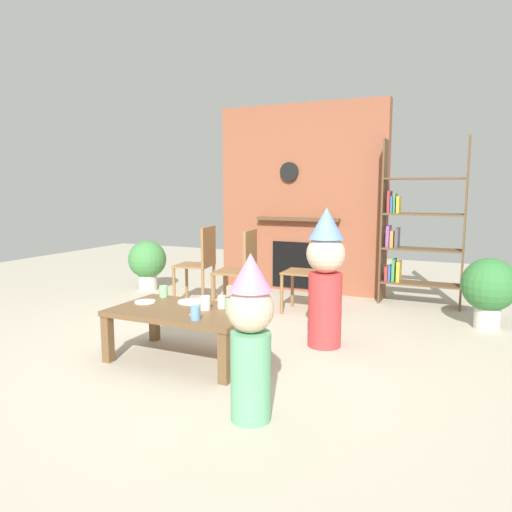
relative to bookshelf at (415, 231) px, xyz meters
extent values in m
plane|color=#BCB29E|center=(-1.23, -2.40, -0.86)|extent=(12.00, 12.00, 0.00)
cube|color=#935138|center=(-1.44, 0.20, 0.34)|extent=(2.20, 0.18, 2.40)
cube|color=black|center=(-1.44, 0.10, -0.51)|extent=(0.70, 0.02, 0.60)
cube|color=brown|center=(-1.44, 0.06, 0.09)|extent=(1.10, 0.10, 0.04)
cylinder|color=black|center=(-1.57, 0.08, 0.69)|extent=(0.24, 0.04, 0.24)
cube|color=brown|center=(-0.36, 0.00, 0.09)|extent=(0.02, 0.28, 1.90)
cube|color=brown|center=(0.52, 0.00, 0.09)|extent=(0.02, 0.28, 1.90)
cube|color=brown|center=(0.08, 0.00, -0.61)|extent=(0.86, 0.28, 0.02)
cube|color=brown|center=(0.08, 0.00, -0.21)|extent=(0.86, 0.28, 0.02)
cube|color=brown|center=(0.08, 0.00, 0.19)|extent=(0.86, 0.28, 0.02)
cube|color=brown|center=(0.08, 0.00, 0.59)|extent=(0.86, 0.28, 0.02)
cube|color=#B23333|center=(-0.29, 0.00, -0.51)|extent=(0.03, 0.20, 0.17)
cube|color=#3359A5|center=(-0.25, 0.00, -0.50)|extent=(0.03, 0.20, 0.19)
cube|color=#3F8C4C|center=(-0.21, 0.00, -0.47)|extent=(0.03, 0.20, 0.26)
cube|color=gold|center=(-0.16, 0.00, -0.48)|extent=(0.04, 0.20, 0.23)
cube|color=#8C4C99|center=(-0.29, 0.00, -0.08)|extent=(0.03, 0.20, 0.25)
cube|color=#D87F3F|center=(-0.24, 0.00, -0.10)|extent=(0.04, 0.20, 0.19)
cube|color=#4C4C51|center=(-0.19, 0.00, -0.09)|extent=(0.04, 0.20, 0.22)
cube|color=#B23333|center=(-0.29, 0.00, 0.33)|extent=(0.03, 0.20, 0.25)
cube|color=#3359A5|center=(-0.26, 0.00, 0.30)|extent=(0.03, 0.20, 0.19)
cube|color=#3F8C4C|center=(-0.23, 0.00, 0.31)|extent=(0.02, 0.20, 0.22)
cube|color=gold|center=(-0.19, 0.00, 0.30)|extent=(0.03, 0.20, 0.19)
cube|color=brown|center=(-1.40, -2.66, -0.47)|extent=(1.11, 0.69, 0.04)
cube|color=brown|center=(-1.91, -2.95, -0.68)|extent=(0.07, 0.07, 0.37)
cube|color=brown|center=(-0.89, -2.95, -0.68)|extent=(0.07, 0.07, 0.37)
cube|color=brown|center=(-1.91, -2.36, -0.68)|extent=(0.07, 0.07, 0.37)
cube|color=brown|center=(-0.89, -2.36, -0.68)|extent=(0.07, 0.07, 0.37)
cylinder|color=#8CD18C|center=(-1.79, -2.38, -0.40)|extent=(0.07, 0.07, 0.10)
cylinder|color=silver|center=(-1.14, -2.51, -0.40)|extent=(0.06, 0.06, 0.10)
cylinder|color=#669EE0|center=(-1.15, -2.89, -0.40)|extent=(0.07, 0.07, 0.10)
cylinder|color=silver|center=(-1.24, -2.61, -0.40)|extent=(0.08, 0.08, 0.11)
cylinder|color=#8CD18C|center=(-1.02, -2.63, -0.40)|extent=(0.06, 0.06, 0.11)
cylinder|color=white|center=(-1.81, -2.61, -0.45)|extent=(0.17, 0.17, 0.01)
cylinder|color=white|center=(-1.47, -2.45, -0.45)|extent=(0.22, 0.22, 0.01)
cone|color=#EAC68C|center=(-1.22, -2.77, -0.41)|extent=(0.10, 0.10, 0.08)
cube|color=silver|center=(-1.02, -2.42, -0.45)|extent=(0.09, 0.14, 0.01)
cylinder|color=#66B27F|center=(-0.50, -3.35, -0.60)|extent=(0.24, 0.24, 0.53)
sphere|color=beige|center=(-0.50, -3.35, -0.20)|extent=(0.27, 0.27, 0.27)
cone|color=pink|center=(-0.50, -3.35, 0.01)|extent=(0.24, 0.24, 0.22)
cylinder|color=#D13838|center=(-0.49, -1.88, -0.54)|extent=(0.28, 0.28, 0.63)
sphere|color=beige|center=(-0.49, -1.88, -0.06)|extent=(0.33, 0.33, 0.33)
cone|color=#668CE5|center=(-0.49, -1.88, 0.19)|extent=(0.29, 0.29, 0.26)
cube|color=olive|center=(-2.37, -0.95, -0.42)|extent=(0.46, 0.46, 0.02)
cube|color=olive|center=(-2.18, -0.92, -0.18)|extent=(0.09, 0.40, 0.45)
cylinder|color=olive|center=(-2.57, -0.80, -0.64)|extent=(0.04, 0.04, 0.43)
cylinder|color=olive|center=(-2.52, -1.16, -0.64)|extent=(0.04, 0.04, 0.43)
cylinder|color=olive|center=(-2.22, -0.75, -0.64)|extent=(0.04, 0.04, 0.43)
cylinder|color=olive|center=(-2.16, -1.10, -0.64)|extent=(0.04, 0.04, 0.43)
cube|color=olive|center=(-1.73, -1.16, -0.42)|extent=(0.45, 0.45, 0.02)
cube|color=olive|center=(-1.55, -1.13, -0.18)|extent=(0.08, 0.40, 0.45)
cylinder|color=olive|center=(-1.93, -1.00, -0.64)|extent=(0.04, 0.04, 0.43)
cylinder|color=olive|center=(-1.89, -1.36, -0.64)|extent=(0.04, 0.04, 0.43)
cylinder|color=olive|center=(-1.58, -0.96, -0.64)|extent=(0.04, 0.04, 0.43)
cylinder|color=olive|center=(-1.53, -1.31, -0.64)|extent=(0.04, 0.04, 0.43)
cube|color=olive|center=(-1.04, -0.86, -0.42)|extent=(0.41, 0.41, 0.02)
cube|color=olive|center=(-0.86, -0.86, -0.18)|extent=(0.04, 0.40, 0.45)
cylinder|color=olive|center=(-1.23, -0.69, -0.64)|extent=(0.04, 0.04, 0.43)
cylinder|color=olive|center=(-1.22, -1.05, -0.64)|extent=(0.04, 0.04, 0.43)
cylinder|color=olive|center=(-0.87, -0.68, -0.64)|extent=(0.04, 0.04, 0.43)
cylinder|color=olive|center=(-0.86, -1.04, -0.64)|extent=(0.04, 0.04, 0.43)
cylinder|color=beige|center=(0.78, -0.74, -0.75)|extent=(0.24, 0.24, 0.21)
sphere|color=#347A39|center=(0.78, -0.74, -0.43)|extent=(0.51, 0.51, 0.51)
cylinder|color=beige|center=(-3.30, -0.62, -0.76)|extent=(0.25, 0.25, 0.20)
sphere|color=#418643|center=(-3.30, -0.62, -0.45)|extent=(0.50, 0.50, 0.50)
camera|label=1|loc=(0.64, -5.76, 0.48)|focal=33.87mm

